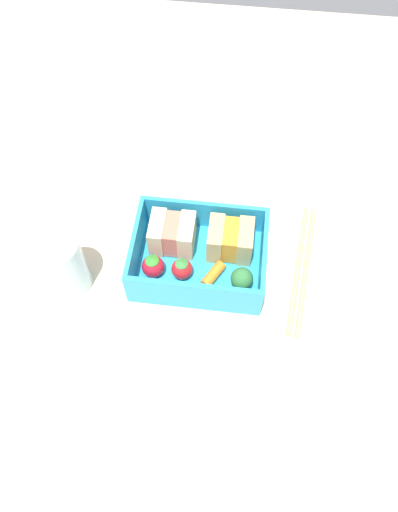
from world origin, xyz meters
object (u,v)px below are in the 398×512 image
(sandwich_left, at_px, (172,234))
(folded_napkin, at_px, (161,384))
(strawberry_left, at_px, (153,266))
(broccoli_floret, at_px, (242,279))
(carrot_stick_far_left, at_px, (213,275))
(chopstick_pair, at_px, (302,267))
(sandwich_center_left, at_px, (230,240))
(drinking_glass, at_px, (63,265))
(strawberry_far_left, at_px, (182,269))

(sandwich_left, bearing_deg, folded_napkin, -85.92)
(strawberry_left, relative_size, broccoli_floret, 0.95)
(carrot_stick_far_left, relative_size, chopstick_pair, 0.19)
(folded_napkin, bearing_deg, broccoli_floret, 58.38)
(strawberry_left, bearing_deg, carrot_stick_far_left, 1.07)
(sandwich_center_left, distance_m, strawberry_left, 0.11)
(drinking_glass, bearing_deg, chopstick_pair, 10.80)
(broccoli_floret, height_order, drinking_glass, drinking_glass)
(chopstick_pair, xyz_separation_m, drinking_glass, (-0.31, -0.06, 0.04))
(chopstick_pair, bearing_deg, strawberry_left, -169.84)
(sandwich_left, height_order, carrot_stick_far_left, sandwich_left)
(broccoli_floret, xyz_separation_m, folded_napkin, (-0.08, -0.14, -0.03))
(strawberry_left, distance_m, chopstick_pair, 0.20)
(strawberry_left, bearing_deg, sandwich_center_left, 26.21)
(drinking_glass, distance_m, folded_napkin, 0.19)
(sandwich_center_left, height_order, chopstick_pair, sandwich_center_left)
(drinking_glass, bearing_deg, carrot_stick_far_left, 7.43)
(carrot_stick_far_left, xyz_separation_m, drinking_glass, (-0.19, -0.02, 0.03))
(strawberry_far_left, bearing_deg, chopstick_pair, 12.15)
(strawberry_far_left, bearing_deg, carrot_stick_far_left, 0.59)
(sandwich_left, relative_size, sandwich_center_left, 1.00)
(sandwich_left, relative_size, drinking_glass, 0.63)
(sandwich_left, distance_m, folded_napkin, 0.20)
(strawberry_left, height_order, broccoli_floret, broccoli_floret)
(sandwich_center_left, xyz_separation_m, drinking_glass, (-0.21, -0.07, 0.01))
(carrot_stick_far_left, bearing_deg, chopstick_pair, 16.00)
(sandwich_center_left, height_order, drinking_glass, drinking_glass)
(sandwich_center_left, height_order, strawberry_far_left, sandwich_center_left)
(drinking_glass, bearing_deg, sandwich_left, 28.88)
(chopstick_pair, bearing_deg, carrot_stick_far_left, -164.00)
(sandwich_center_left, xyz_separation_m, chopstick_pair, (0.10, -0.01, -0.03))
(strawberry_left, relative_size, drinking_glass, 0.38)
(sandwich_left, relative_size, carrot_stick_far_left, 1.54)
(sandwich_center_left, distance_m, drinking_glass, 0.22)
(carrot_stick_far_left, relative_size, broccoli_floret, 1.02)
(carrot_stick_far_left, height_order, chopstick_pair, carrot_stick_far_left)
(chopstick_pair, bearing_deg, folded_napkin, -132.48)
(sandwich_left, distance_m, sandwich_center_left, 0.08)
(sandwich_left, height_order, sandwich_center_left, same)
(strawberry_far_left, bearing_deg, broccoli_floret, -7.11)
(carrot_stick_far_left, height_order, folded_napkin, carrot_stick_far_left)
(sandwich_left, relative_size, strawberry_far_left, 1.74)
(folded_napkin, bearing_deg, strawberry_far_left, 87.91)
(broccoli_floret, height_order, folded_napkin, broccoli_floret)
(strawberry_left, xyz_separation_m, chopstick_pair, (0.20, 0.04, -0.02))
(sandwich_left, distance_m, broccoli_floret, 0.11)
(chopstick_pair, height_order, folded_napkin, chopstick_pair)
(strawberry_far_left, relative_size, broccoli_floret, 0.90)
(drinking_glass, bearing_deg, sandwich_center_left, 18.95)
(sandwich_center_left, xyz_separation_m, carrot_stick_far_left, (-0.02, -0.05, -0.02))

